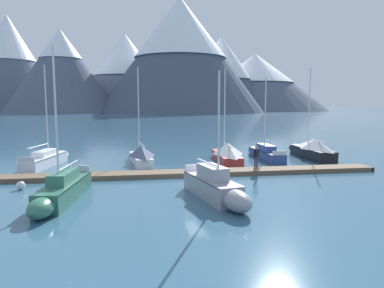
{
  "coord_description": "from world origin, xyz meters",
  "views": [
    {
      "loc": [
        -4.12,
        -20.32,
        5.17
      ],
      "look_at": [
        0.0,
        6.0,
        2.0
      ],
      "focal_mm": 32.62,
      "sensor_mm": 36.0,
      "label": 1
    }
  ],
  "objects": [
    {
      "name": "sailboat_nearest_berth",
      "position": [
        -11.58,
        9.82,
        0.55
      ],
      "size": [
        2.68,
        7.22,
        8.25
      ],
      "color": "silver",
      "rests_on": "ground"
    },
    {
      "name": "mountain_central_massif",
      "position": [
        -42.15,
        169.3,
        21.75
      ],
      "size": [
        57.59,
        57.59,
        42.28
      ],
      "color": "#4C566B",
      "rests_on": "ground"
    },
    {
      "name": "sailboat_outer_slip",
      "position": [
        7.47,
        10.24,
        0.55
      ],
      "size": [
        1.36,
        7.24,
        7.48
      ],
      "color": "navy",
      "rests_on": "ground"
    },
    {
      "name": "mountain_east_summit",
      "position": [
        19.45,
        170.78,
        32.37
      ],
      "size": [
        90.29,
        90.29,
        60.8
      ],
      "color": "#424C60",
      "rests_on": "ground"
    },
    {
      "name": "sailboat_second_berth",
      "position": [
        -8.11,
        -1.7,
        0.63
      ],
      "size": [
        2.12,
        7.08,
        7.95
      ],
      "color": "#336B56",
      "rests_on": "ground"
    },
    {
      "name": "sailboat_mid_dock_port",
      "position": [
        -3.93,
        9.48,
        0.75
      ],
      "size": [
        2.24,
        6.7,
        8.17
      ],
      "color": "white",
      "rests_on": "ground"
    },
    {
      "name": "sailboat_far_berth",
      "position": [
        3.6,
        9.23,
        0.82
      ],
      "size": [
        2.18,
        6.97,
        8.33
      ],
      "color": "#B2332D",
      "rests_on": "ground"
    },
    {
      "name": "sailboat_mid_dock_starboard",
      "position": [
        -0.04,
        -2.62,
        0.69
      ],
      "size": [
        2.68,
        6.46,
        6.78
      ],
      "color": "#93939E",
      "rests_on": "ground"
    },
    {
      "name": "mountain_shoulder_ridge",
      "position": [
        -10.66,
        198.11,
        24.58
      ],
      "size": [
        68.86,
        68.86,
        46.03
      ],
      "color": "slate",
      "rests_on": "ground"
    },
    {
      "name": "mooring_buoy_channel_marker",
      "position": [
        -11.1,
        1.4,
        0.25
      ],
      "size": [
        0.5,
        0.5,
        0.58
      ],
      "color": "white",
      "rests_on": "ground"
    },
    {
      "name": "mountain_rear_spur",
      "position": [
        47.11,
        191.37,
        24.29
      ],
      "size": [
        61.31,
        61.31,
        45.28
      ],
      "color": "#424C60",
      "rests_on": "ground"
    },
    {
      "name": "sailboat_end_of_dock",
      "position": [
        11.95,
        9.98,
        0.87
      ],
      "size": [
        2.02,
        7.55,
        8.43
      ],
      "color": "black",
      "rests_on": "ground"
    },
    {
      "name": "mountain_west_summit",
      "position": [
        -78.89,
        204.71,
        29.93
      ],
      "size": [
        60.89,
        60.89,
        56.71
      ],
      "color": "#4C566B",
      "rests_on": "ground"
    },
    {
      "name": "ground_plane",
      "position": [
        0.0,
        0.0,
        0.0
      ],
      "size": [
        700.0,
        700.0,
        0.0
      ],
      "primitive_type": "plane",
      "color": "#335B75"
    },
    {
      "name": "person_on_dock",
      "position": [
        4.55,
        4.21,
        1.26
      ],
      "size": [
        0.51,
        0.39,
        1.69
      ],
      "color": "#384256",
      "rests_on": "dock"
    },
    {
      "name": "mountain_north_horn",
      "position": [
        72.95,
        203.75,
        19.58
      ],
      "size": [
        94.5,
        94.5,
        36.88
      ],
      "color": "#4C566B",
      "rests_on": "ground"
    },
    {
      "name": "dock",
      "position": [
        0.0,
        4.0,
        0.14
      ],
      "size": [
        26.99,
        1.81,
        0.3
      ],
      "color": "brown",
      "rests_on": "ground"
    }
  ]
}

